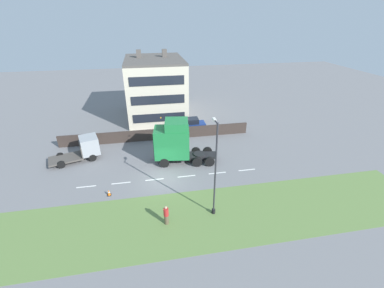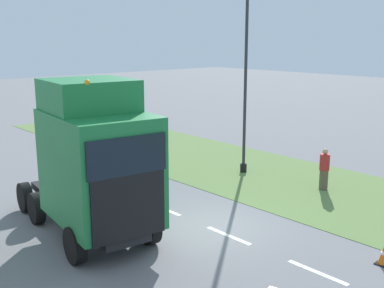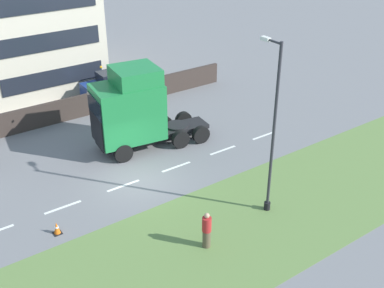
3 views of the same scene
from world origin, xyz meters
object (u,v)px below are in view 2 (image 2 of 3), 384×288
Objects in this scene: lamp_post at (244,90)px; pedestrian at (324,170)px; lorry_cab at (95,163)px; traffic_cone_lead at (384,255)px.

pedestrian is at bearing 98.02° from lamp_post.
lamp_post is (-8.72, -2.06, 1.34)m from lorry_cab.
lorry_cab reaches higher than pedestrian.
lorry_cab is at bearing -53.58° from traffic_cone_lead.
traffic_cone_lead is at bearing 134.32° from lorry_cab.
lamp_post is 4.71× the size of pedestrian.
lamp_post is at bearing -81.98° from pedestrian.
lamp_post is at bearing -114.26° from traffic_cone_lead.
lamp_post is 4.89m from pedestrian.
pedestrian is 6.52m from traffic_cone_lead.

